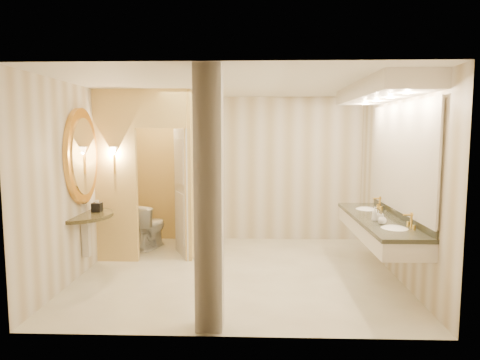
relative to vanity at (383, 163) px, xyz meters
name	(u,v)px	position (x,y,z in m)	size (l,w,h in m)	color
floor	(238,272)	(-1.98, 0.24, -1.63)	(4.50, 4.50, 0.00)	white
ceiling	(238,85)	(-1.98, 0.24, 1.07)	(4.50, 4.50, 0.00)	silver
wall_back	(242,169)	(-1.98, 2.24, -0.28)	(4.50, 0.02, 2.70)	beige
wall_front	(230,204)	(-1.98, -1.76, -0.28)	(4.50, 0.02, 2.70)	beige
wall_left	(83,180)	(-4.23, 0.24, -0.28)	(0.02, 4.00, 2.70)	beige
wall_right	(397,181)	(0.27, 0.24, -0.28)	(0.02, 4.00, 2.70)	beige
toilet_closet	(173,172)	(-3.10, 1.21, -0.24)	(1.50, 1.55, 2.70)	#ECD57B
wall_sconce	(114,152)	(-3.90, 0.67, 0.10)	(0.14, 0.14, 0.42)	gold
vanity	(383,163)	(0.00, 0.00, 0.00)	(0.75, 2.62, 2.09)	beige
console_shelf	(82,181)	(-4.19, 0.13, -0.28)	(1.04, 1.04, 1.97)	black
pillar	(209,200)	(-2.20, -1.56, -0.28)	(0.28, 0.28, 2.70)	beige
tissue_box	(97,207)	(-4.06, 0.30, -0.69)	(0.13, 0.13, 0.13)	black
toilet	(149,226)	(-3.61, 1.52, -1.24)	(0.44, 0.77, 0.79)	white
soap_bottle_a	(378,216)	(-0.10, -0.20, -0.69)	(0.06, 0.06, 0.13)	beige
soap_bottle_b	(382,219)	(-0.11, -0.43, -0.69)	(0.10, 0.10, 0.13)	silver
soap_bottle_c	(375,214)	(-0.15, -0.23, -0.66)	(0.07, 0.07, 0.19)	#C6B28C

